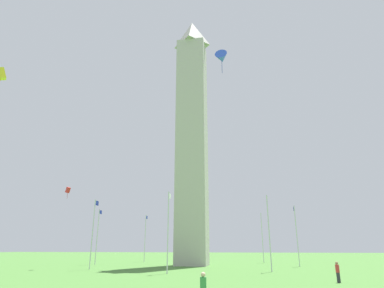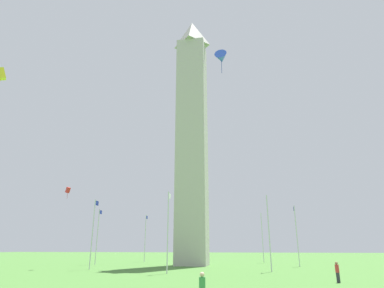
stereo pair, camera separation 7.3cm
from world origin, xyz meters
TOP-DOWN VIEW (x-y plane):
  - ground_plane at (0.00, 0.00)m, footprint 260.00×260.00m
  - obelisk_monument at (0.00, 0.00)m, footprint 5.14×5.14m
  - flagpole_n at (16.80, 0.00)m, footprint 1.12×0.14m
  - flagpole_ne at (11.90, 11.84)m, footprint 1.12×0.14m
  - flagpole_e at (0.05, 16.75)m, footprint 1.12×0.14m
  - flagpole_se at (-11.79, 11.84)m, footprint 1.12×0.14m
  - flagpole_s at (-16.70, 0.00)m, footprint 1.12×0.14m
  - flagpole_sw at (-11.79, -11.84)m, footprint 1.12×0.14m
  - flagpole_w at (0.05, -16.75)m, footprint 1.12×0.14m
  - flagpole_nw at (11.90, -11.84)m, footprint 1.12×0.14m
  - person_red_shirt at (-23.55, -16.68)m, footprint 0.32×0.32m
  - kite_blue_delta at (-27.54, -7.61)m, footprint 1.47×1.28m
  - kite_red_box at (-10.48, 17.07)m, footprint 0.72×0.84m
  - kite_yellow_box at (-30.69, 13.45)m, footprint 1.08×1.11m

SIDE VIEW (x-z plane):
  - ground_plane at x=0.00m, z-range 0.00..0.00m
  - person_red_shirt at x=-23.55m, z-range -0.01..1.68m
  - flagpole_n at x=16.80m, z-range 0.40..9.70m
  - flagpole_ne at x=11.90m, z-range 0.40..9.70m
  - flagpole_e at x=0.05m, z-range 0.40..9.70m
  - flagpole_se at x=-11.79m, z-range 0.40..9.70m
  - flagpole_s at x=-16.70m, z-range 0.40..9.70m
  - flagpole_sw at x=-11.79m, z-range 0.40..9.70m
  - flagpole_w at x=0.05m, z-range 0.40..9.70m
  - flagpole_nw at x=11.90m, z-range 0.40..9.70m
  - kite_red_box at x=-10.48m, z-range 10.13..11.88m
  - kite_yellow_box at x=-30.69m, z-range 17.67..20.00m
  - kite_blue_delta at x=-27.54m, z-range 19.13..21.50m
  - obelisk_monument at x=0.00m, z-range 0.00..46.70m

